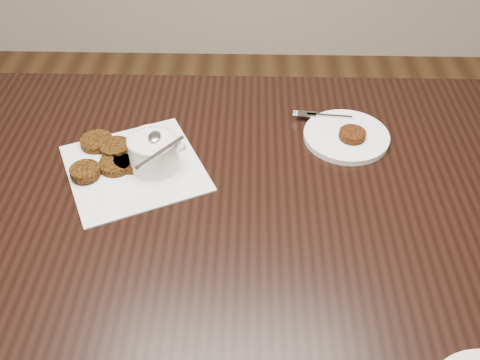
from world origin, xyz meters
name	(u,v)px	position (x,y,z in m)	size (l,w,h in m)	color
table	(255,318)	(0.07, 0.05, 0.38)	(1.50, 0.97, 0.75)	black
napkin	(135,168)	(-0.19, 0.16, 0.75)	(0.27, 0.27, 0.00)	white
sauce_ramekin	(152,139)	(-0.15, 0.17, 0.82)	(0.14, 0.14, 0.14)	silver
patty_cluster	(110,157)	(-0.25, 0.18, 0.76)	(0.21, 0.21, 0.02)	#643A0D
plate_with_patty	(347,134)	(0.26, 0.27, 0.76)	(0.19, 0.19, 0.03)	white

